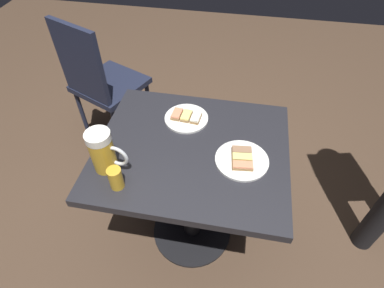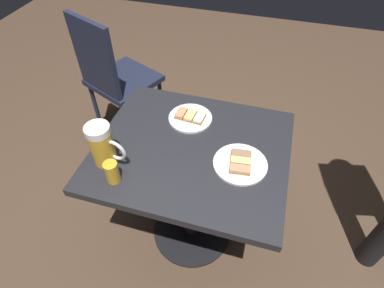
{
  "view_description": "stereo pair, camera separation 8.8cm",
  "coord_description": "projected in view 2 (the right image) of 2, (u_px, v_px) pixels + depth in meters",
  "views": [
    {
      "loc": [
        0.16,
        -0.86,
        1.63
      ],
      "look_at": [
        0.0,
        0.0,
        0.72
      ],
      "focal_mm": 28.77,
      "sensor_mm": 36.0,
      "label": 1
    },
    {
      "loc": [
        0.25,
        -0.84,
        1.63
      ],
      "look_at": [
        0.0,
        0.0,
        0.72
      ],
      "focal_mm": 28.77,
      "sensor_mm": 36.0,
      "label": 2
    }
  ],
  "objects": [
    {
      "name": "plate_near",
      "position": [
        240.0,
        163.0,
        1.21
      ],
      "size": [
        0.21,
        0.21,
        0.03
      ],
      "color": "white",
      "rests_on": "cafe_table"
    },
    {
      "name": "cafe_chair",
      "position": [
        114.0,
        76.0,
        1.92
      ],
      "size": [
        0.5,
        0.5,
        0.94
      ],
      "rotation": [
        0.0,
        0.0,
        -0.41
      ],
      "color": "#1E2338",
      "rests_on": "ground_plane"
    },
    {
      "name": "cafe_table",
      "position": [
        192.0,
        171.0,
        1.39
      ],
      "size": [
        0.8,
        0.68,
        0.7
      ],
      "color": "black",
      "rests_on": "ground_plane"
    },
    {
      "name": "beer_glass_small",
      "position": [
        112.0,
        172.0,
        1.13
      ],
      "size": [
        0.05,
        0.05,
        0.09
      ],
      "primitive_type": "cylinder",
      "color": "gold",
      "rests_on": "cafe_table"
    },
    {
      "name": "beer_mug",
      "position": [
        103.0,
        145.0,
        1.16
      ],
      "size": [
        0.15,
        0.09,
        0.18
      ],
      "color": "gold",
      "rests_on": "cafe_table"
    },
    {
      "name": "plate_far",
      "position": [
        190.0,
        117.0,
        1.39
      ],
      "size": [
        0.2,
        0.2,
        0.03
      ],
      "color": "white",
      "rests_on": "cafe_table"
    },
    {
      "name": "ground_plane",
      "position": [
        192.0,
        230.0,
        1.78
      ],
      "size": [
        6.0,
        6.0,
        0.0
      ],
      "primitive_type": "plane",
      "color": "#4C3828"
    }
  ]
}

